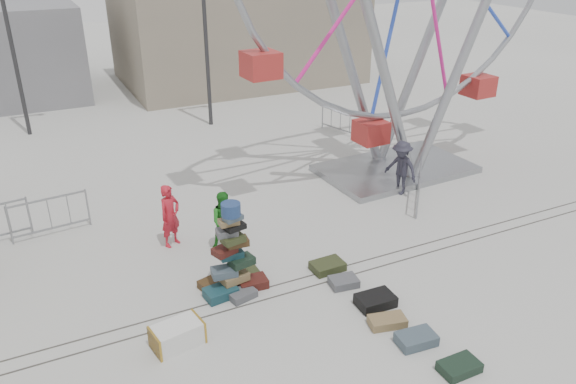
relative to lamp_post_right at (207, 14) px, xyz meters
name	(u,v)px	position (x,y,z in m)	size (l,w,h in m)	color
ground	(276,315)	(-3.09, -13.00, -4.48)	(90.00, 90.00, 0.00)	#9E9E99
track_line_near	(264,300)	(-3.09, -12.40, -4.48)	(40.00, 0.04, 0.01)	#47443F
track_line_far	(257,290)	(-3.09, -12.00, -4.48)	(40.00, 0.04, 0.01)	#47443F
building_right	(237,32)	(3.91, 7.00, -1.98)	(12.00, 8.00, 5.00)	gray
lamp_post_right	(207,14)	(0.00, 0.00, 0.00)	(1.41, 0.25, 8.00)	#2D2D30
lamp_post_left	(9,19)	(-7.00, 2.00, 0.00)	(1.41, 0.25, 8.00)	#2D2D30
suitcase_tower	(232,265)	(-3.54, -11.66, -3.87)	(1.54, 1.37, 2.19)	#183F48
steamer_trunk	(177,335)	(-5.23, -13.00, -4.25)	(1.00, 0.58, 0.47)	silver
row_case_0	(328,266)	(-1.21, -11.95, -4.38)	(0.79, 0.55, 0.21)	#323A1D
row_case_1	(344,282)	(-1.20, -12.69, -4.38)	(0.64, 0.47, 0.19)	#55565C
row_case_2	(375,300)	(-0.97, -13.64, -4.36)	(0.83, 0.57, 0.25)	black
row_case_3	(387,321)	(-1.14, -14.33, -4.39)	(0.77, 0.42, 0.19)	olive
row_case_4	(416,339)	(-0.95, -15.06, -4.37)	(0.78, 0.50, 0.22)	#445461
row_case_5	(459,367)	(-0.71, -16.03, -4.38)	(0.76, 0.48, 0.20)	black
barricade_dummy_c	(50,216)	(-7.04, -7.15, -3.93)	(2.00, 0.10, 1.10)	gray
barricade_wheel_front	(419,187)	(3.01, -9.98, -3.93)	(2.00, 0.10, 1.10)	gray
barricade_wheel_back	(340,120)	(4.22, -3.42, -3.93)	(2.00, 0.10, 1.10)	gray
pedestrian_red	(170,216)	(-4.26, -9.11, -3.64)	(0.62, 0.40, 1.69)	#B41928
pedestrian_green	(225,221)	(-3.06, -9.91, -3.69)	(0.77, 0.60, 1.58)	#1B6E1B
pedestrian_grey	(401,168)	(2.97, -9.12, -3.62)	(1.11, 0.64, 1.72)	#252431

